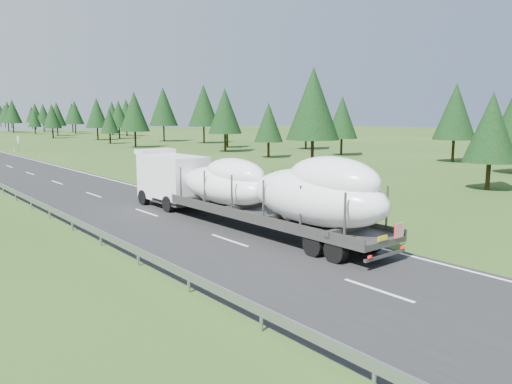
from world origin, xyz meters
TOP-DOWN VIEW (x-y plane):
  - ground at (0.00, 0.00)m, footprint 400.00×400.00m
  - highway_sign at (7.20, 80.00)m, footprint 0.08×0.90m
  - tree_line_right at (38.88, 107.08)m, footprint 28.27×299.71m
  - boat_truck at (2.38, 10.40)m, footprint 3.33×20.27m

SIDE VIEW (x-z plane):
  - ground at x=0.00m, z-range 0.00..0.00m
  - highway_sign at x=7.20m, z-range 0.51..3.11m
  - boat_truck at x=2.38m, z-range 0.13..4.45m
  - tree_line_right at x=38.88m, z-range 0.54..13.06m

